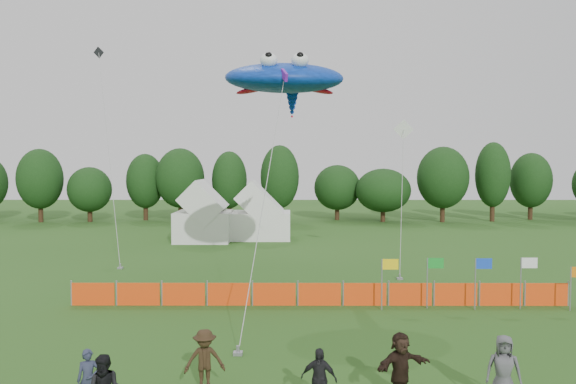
{
  "coord_description": "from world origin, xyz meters",
  "views": [
    {
      "loc": [
        0.07,
        -14.96,
        6.3
      ],
      "look_at": [
        0.0,
        6.0,
        5.2
      ],
      "focal_mm": 35.0,
      "sensor_mm": 36.0,
      "label": 1
    }
  ],
  "objects_px": {
    "tent_right": "(260,217)",
    "stingray_kite": "(285,80)",
    "spectator_e": "(504,370)",
    "spectator_f": "(401,366)",
    "spectator_a": "(88,380)",
    "barrier_fence": "(319,294)",
    "tent_left": "(204,217)",
    "spectator_d": "(319,379)",
    "spectator_c": "(205,361)"
  },
  "relations": [
    {
      "from": "spectator_c",
      "to": "stingray_kite",
      "type": "distance_m",
      "value": 15.81
    },
    {
      "from": "tent_left",
      "to": "tent_right",
      "type": "relative_size",
      "value": 0.86
    },
    {
      "from": "tent_right",
      "to": "spectator_a",
      "type": "height_order",
      "value": "tent_right"
    },
    {
      "from": "stingray_kite",
      "to": "barrier_fence",
      "type": "bearing_deg",
      "value": -64.29
    },
    {
      "from": "spectator_a",
      "to": "stingray_kite",
      "type": "distance_m",
      "value": 17.34
    },
    {
      "from": "tent_right",
      "to": "tent_left",
      "type": "bearing_deg",
      "value": -162.56
    },
    {
      "from": "spectator_f",
      "to": "spectator_c",
      "type": "bearing_deg",
      "value": 148.45
    },
    {
      "from": "spectator_c",
      "to": "spectator_d",
      "type": "xyz_separation_m",
      "value": [
        3.08,
        -1.14,
        -0.07
      ]
    },
    {
      "from": "spectator_d",
      "to": "tent_right",
      "type": "bearing_deg",
      "value": 110.81
    },
    {
      "from": "spectator_d",
      "to": "spectator_f",
      "type": "bearing_deg",
      "value": 31.62
    },
    {
      "from": "tent_right",
      "to": "stingray_kite",
      "type": "xyz_separation_m",
      "value": [
        2.29,
        -18.64,
        8.49
      ]
    },
    {
      "from": "tent_right",
      "to": "spectator_c",
      "type": "relative_size",
      "value": 2.97
    },
    {
      "from": "spectator_c",
      "to": "tent_right",
      "type": "bearing_deg",
      "value": 79.07
    },
    {
      "from": "tent_right",
      "to": "spectator_f",
      "type": "bearing_deg",
      "value": -80.22
    },
    {
      "from": "barrier_fence",
      "to": "spectator_d",
      "type": "distance_m",
      "value": 10.48
    },
    {
      "from": "stingray_kite",
      "to": "tent_left",
      "type": "bearing_deg",
      "value": 111.23
    },
    {
      "from": "spectator_e",
      "to": "spectator_f",
      "type": "xyz_separation_m",
      "value": [
        -2.61,
        0.34,
        -0.02
      ]
    },
    {
      "from": "tent_left",
      "to": "tent_right",
      "type": "xyz_separation_m",
      "value": [
        4.42,
        1.39,
        -0.13
      ]
    },
    {
      "from": "tent_right",
      "to": "spectator_c",
      "type": "height_order",
      "value": "tent_right"
    },
    {
      "from": "tent_left",
      "to": "spectator_c",
      "type": "height_order",
      "value": "tent_left"
    },
    {
      "from": "spectator_c",
      "to": "spectator_d",
      "type": "bearing_deg",
      "value": -31.53
    },
    {
      "from": "spectator_e",
      "to": "spectator_d",
      "type": "bearing_deg",
      "value": -163.03
    },
    {
      "from": "spectator_e",
      "to": "spectator_f",
      "type": "height_order",
      "value": "spectator_e"
    },
    {
      "from": "spectator_a",
      "to": "tent_left",
      "type": "bearing_deg",
      "value": 75.96
    },
    {
      "from": "spectator_c",
      "to": "spectator_e",
      "type": "relative_size",
      "value": 0.95
    },
    {
      "from": "spectator_d",
      "to": "stingray_kite",
      "type": "height_order",
      "value": "stingray_kite"
    },
    {
      "from": "spectator_e",
      "to": "spectator_c",
      "type": "bearing_deg",
      "value": -172.76
    },
    {
      "from": "tent_left",
      "to": "spectator_d",
      "type": "xyz_separation_m",
      "value": [
        7.66,
        -30.88,
        -1.17
      ]
    },
    {
      "from": "barrier_fence",
      "to": "spectator_d",
      "type": "height_order",
      "value": "spectator_d"
    },
    {
      "from": "tent_right",
      "to": "barrier_fence",
      "type": "height_order",
      "value": "tent_right"
    },
    {
      "from": "spectator_d",
      "to": "spectator_e",
      "type": "xyz_separation_m",
      "value": [
        4.81,
        0.32,
        0.12
      ]
    },
    {
      "from": "spectator_a",
      "to": "spectator_c",
      "type": "xyz_separation_m",
      "value": [
        2.8,
        1.13,
        0.09
      ]
    },
    {
      "from": "spectator_e",
      "to": "spectator_f",
      "type": "distance_m",
      "value": 2.63
    },
    {
      "from": "tent_left",
      "to": "spectator_a",
      "type": "relative_size",
      "value": 2.85
    },
    {
      "from": "spectator_f",
      "to": "stingray_kite",
      "type": "relative_size",
      "value": 0.11
    },
    {
      "from": "barrier_fence",
      "to": "spectator_e",
      "type": "relative_size",
      "value": 11.94
    },
    {
      "from": "spectator_a",
      "to": "spectator_d",
      "type": "height_order",
      "value": "spectator_d"
    },
    {
      "from": "tent_right",
      "to": "spectator_f",
      "type": "relative_size",
      "value": 2.86
    },
    {
      "from": "tent_right",
      "to": "spectator_e",
      "type": "height_order",
      "value": "tent_right"
    },
    {
      "from": "tent_left",
      "to": "stingray_kite",
      "type": "relative_size",
      "value": 0.26
    },
    {
      "from": "spectator_d",
      "to": "stingray_kite",
      "type": "distance_m",
      "value": 16.65
    },
    {
      "from": "tent_right",
      "to": "spectator_d",
      "type": "height_order",
      "value": "tent_right"
    },
    {
      "from": "stingray_kite",
      "to": "spectator_f",
      "type": "bearing_deg",
      "value": -76.3
    },
    {
      "from": "tent_right",
      "to": "stingray_kite",
      "type": "distance_m",
      "value": 20.61
    },
    {
      "from": "tent_right",
      "to": "stingray_kite",
      "type": "relative_size",
      "value": 0.31
    },
    {
      "from": "tent_right",
      "to": "spectator_c",
      "type": "bearing_deg",
      "value": -89.7
    },
    {
      "from": "spectator_a",
      "to": "spectator_c",
      "type": "bearing_deg",
      "value": 4.59
    },
    {
      "from": "barrier_fence",
      "to": "spectator_e",
      "type": "height_order",
      "value": "spectator_e"
    },
    {
      "from": "spectator_c",
      "to": "stingray_kite",
      "type": "bearing_deg",
      "value": 69.12
    },
    {
      "from": "spectator_d",
      "to": "spectator_f",
      "type": "height_order",
      "value": "spectator_f"
    }
  ]
}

